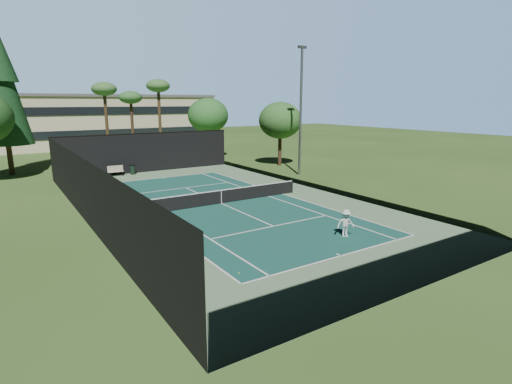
{
  "coord_description": "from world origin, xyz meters",
  "views": [
    {
      "loc": [
        -13.0,
        -24.5,
        7.09
      ],
      "look_at": [
        1.0,
        -3.0,
        1.3
      ],
      "focal_mm": 28.0,
      "sensor_mm": 36.0,
      "label": 1
    }
  ],
  "objects_px": {
    "tennis_ball_a": "(239,273)",
    "tennis_ball_d": "(128,199)",
    "tennis_ball_b": "(165,203)",
    "trash_bin": "(133,170)",
    "park_bench": "(116,171)",
    "tennis_net": "(221,196)",
    "tennis_ball_c": "(215,198)",
    "player": "(346,223)"
  },
  "relations": [
    {
      "from": "tennis_ball_a",
      "to": "tennis_ball_d",
      "type": "relative_size",
      "value": 0.86
    },
    {
      "from": "tennis_ball_b",
      "to": "tennis_ball_d",
      "type": "relative_size",
      "value": 0.92
    },
    {
      "from": "trash_bin",
      "to": "park_bench",
      "type": "bearing_deg",
      "value": -179.33
    },
    {
      "from": "park_bench",
      "to": "tennis_ball_d",
      "type": "bearing_deg",
      "value": -99.33
    },
    {
      "from": "tennis_ball_b",
      "to": "tennis_net",
      "type": "bearing_deg",
      "value": -32.68
    },
    {
      "from": "tennis_ball_c",
      "to": "park_bench",
      "type": "height_order",
      "value": "park_bench"
    },
    {
      "from": "tennis_net",
      "to": "trash_bin",
      "type": "xyz_separation_m",
      "value": [
        -1.83,
        15.33,
        -0.08
      ]
    },
    {
      "from": "tennis_net",
      "to": "trash_bin",
      "type": "height_order",
      "value": "tennis_net"
    },
    {
      "from": "tennis_ball_d",
      "to": "trash_bin",
      "type": "distance_m",
      "value": 10.88
    },
    {
      "from": "tennis_ball_a",
      "to": "tennis_ball_c",
      "type": "height_order",
      "value": "tennis_ball_c"
    },
    {
      "from": "tennis_ball_d",
      "to": "park_bench",
      "type": "distance_m",
      "value": 10.47
    },
    {
      "from": "tennis_net",
      "to": "park_bench",
      "type": "height_order",
      "value": "tennis_net"
    },
    {
      "from": "player",
      "to": "park_bench",
      "type": "relative_size",
      "value": 1.01
    },
    {
      "from": "tennis_net",
      "to": "trash_bin",
      "type": "distance_m",
      "value": 15.44
    },
    {
      "from": "tennis_ball_a",
      "to": "tennis_ball_d",
      "type": "bearing_deg",
      "value": 90.55
    },
    {
      "from": "tennis_ball_a",
      "to": "park_bench",
      "type": "height_order",
      "value": "park_bench"
    },
    {
      "from": "tennis_ball_c",
      "to": "tennis_ball_d",
      "type": "distance_m",
      "value": 6.5
    },
    {
      "from": "tennis_ball_a",
      "to": "tennis_ball_b",
      "type": "height_order",
      "value": "tennis_ball_b"
    },
    {
      "from": "tennis_ball_c",
      "to": "park_bench",
      "type": "xyz_separation_m",
      "value": [
        -3.94,
        13.56,
        0.51
      ]
    },
    {
      "from": "trash_bin",
      "to": "player",
      "type": "bearing_deg",
      "value": -80.92
    },
    {
      "from": "tennis_ball_b",
      "to": "trash_bin",
      "type": "distance_m",
      "value": 13.24
    },
    {
      "from": "tennis_net",
      "to": "tennis_ball_b",
      "type": "height_order",
      "value": "tennis_net"
    },
    {
      "from": "tennis_net",
      "to": "tennis_ball_d",
      "type": "xyz_separation_m",
      "value": [
        -5.2,
        4.99,
        -0.52
      ]
    },
    {
      "from": "tennis_ball_d",
      "to": "tennis_net",
      "type": "bearing_deg",
      "value": -43.82
    },
    {
      "from": "tennis_ball_c",
      "to": "trash_bin",
      "type": "height_order",
      "value": "trash_bin"
    },
    {
      "from": "tennis_ball_b",
      "to": "tennis_ball_d",
      "type": "bearing_deg",
      "value": 122.5
    },
    {
      "from": "tennis_net",
      "to": "player",
      "type": "distance_m",
      "value": 10.2
    },
    {
      "from": "tennis_ball_a",
      "to": "tennis_ball_b",
      "type": "xyz_separation_m",
      "value": [
        1.63,
        13.14,
        0.0
      ]
    },
    {
      "from": "tennis_ball_c",
      "to": "tennis_ball_d",
      "type": "relative_size",
      "value": 0.91
    },
    {
      "from": "player",
      "to": "tennis_ball_c",
      "type": "relative_size",
      "value": 22.48
    },
    {
      "from": "tennis_ball_d",
      "to": "tennis_ball_b",
      "type": "bearing_deg",
      "value": -57.5
    },
    {
      "from": "player",
      "to": "tennis_ball_c",
      "type": "xyz_separation_m",
      "value": [
        -1.78,
        11.71,
        -0.72
      ]
    },
    {
      "from": "tennis_ball_d",
      "to": "park_bench",
      "type": "bearing_deg",
      "value": 80.67
    },
    {
      "from": "player",
      "to": "trash_bin",
      "type": "distance_m",
      "value": 25.61
    },
    {
      "from": "tennis_net",
      "to": "tennis_ball_a",
      "type": "relative_size",
      "value": 204.08
    },
    {
      "from": "tennis_net",
      "to": "tennis_ball_b",
      "type": "xyz_separation_m",
      "value": [
        -3.42,
        2.19,
        -0.52
      ]
    },
    {
      "from": "tennis_ball_b",
      "to": "park_bench",
      "type": "bearing_deg",
      "value": 90.38
    },
    {
      "from": "tennis_ball_a",
      "to": "tennis_ball_d",
      "type": "xyz_separation_m",
      "value": [
        -0.15,
        15.94,
        0.01
      ]
    },
    {
      "from": "tennis_ball_a",
      "to": "trash_bin",
      "type": "bearing_deg",
      "value": 83.02
    },
    {
      "from": "tennis_net",
      "to": "tennis_ball_c",
      "type": "relative_size",
      "value": 192.1
    },
    {
      "from": "tennis_ball_c",
      "to": "tennis_ball_d",
      "type": "xyz_separation_m",
      "value": [
        -5.63,
        3.24,
        0.0
      ]
    },
    {
      "from": "tennis_ball_b",
      "to": "trash_bin",
      "type": "bearing_deg",
      "value": 83.12
    }
  ]
}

